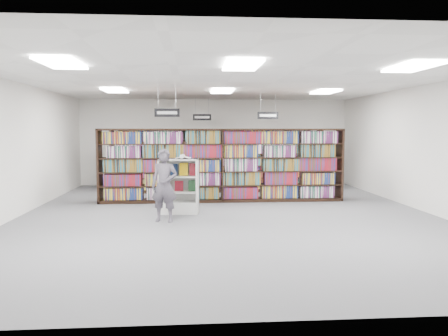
{
  "coord_description": "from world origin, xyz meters",
  "views": [
    {
      "loc": [
        -0.85,
        -10.5,
        2.06
      ],
      "look_at": [
        -0.05,
        0.5,
        1.1
      ],
      "focal_mm": 35.0,
      "sensor_mm": 36.0,
      "label": 1
    }
  ],
  "objects": [
    {
      "name": "wall_front",
      "position": [
        0.0,
        -6.0,
        1.6
      ],
      "size": [
        10.0,
        0.1,
        3.2
      ],
      "primitive_type": "cube",
      "color": "silver",
      "rests_on": "ground"
    },
    {
      "name": "endcap_display",
      "position": [
        -1.19,
        0.31,
        0.46
      ],
      "size": [
        1.01,
        0.58,
        1.35
      ],
      "rotation": [
        0.0,
        0.0,
        -0.1
      ],
      "color": "silver",
      "rests_on": "floor"
    },
    {
      "name": "wall_right",
      "position": [
        5.0,
        0.0,
        1.6
      ],
      "size": [
        0.1,
        12.0,
        3.2
      ],
      "primitive_type": "cube",
      "color": "silver",
      "rests_on": "ground"
    },
    {
      "name": "troffer_back_right",
      "position": [
        3.0,
        2.0,
        3.16
      ],
      "size": [
        0.6,
        1.2,
        0.04
      ],
      "primitive_type": "cube",
      "color": "white",
      "rests_on": "ceiling"
    },
    {
      "name": "wall_back",
      "position": [
        0.0,
        6.0,
        1.6
      ],
      "size": [
        10.0,
        0.1,
        3.2
      ],
      "primitive_type": "cube",
      "color": "silver",
      "rests_on": "ground"
    },
    {
      "name": "bookshelf_row_mid",
      "position": [
        0.0,
        4.0,
        1.05
      ],
      "size": [
        7.0,
        0.6,
        2.1
      ],
      "color": "black",
      "rests_on": "floor"
    },
    {
      "name": "troffer_front_right",
      "position": [
        3.0,
        -3.0,
        3.16
      ],
      "size": [
        0.6,
        1.2,
        0.04
      ],
      "primitive_type": "cube",
      "color": "white",
      "rests_on": "ceiling"
    },
    {
      "name": "floor",
      "position": [
        0.0,
        0.0,
        0.0
      ],
      "size": [
        12.0,
        12.0,
        0.0
      ],
      "primitive_type": "plane",
      "color": "#57575C",
      "rests_on": "ground"
    },
    {
      "name": "aisle_sign_center",
      "position": [
        -0.5,
        5.0,
        2.53
      ],
      "size": [
        0.65,
        0.02,
        0.8
      ],
      "color": "#B2B2B7",
      "rests_on": "ceiling"
    },
    {
      "name": "ceiling",
      "position": [
        0.0,
        0.0,
        3.2
      ],
      "size": [
        10.0,
        12.0,
        0.1
      ],
      "primitive_type": "cube",
      "color": "white",
      "rests_on": "wall_back"
    },
    {
      "name": "troffer_back_center",
      "position": [
        0.0,
        2.0,
        3.16
      ],
      "size": [
        0.6,
        1.2,
        0.04
      ],
      "primitive_type": "cube",
      "color": "white",
      "rests_on": "ceiling"
    },
    {
      "name": "shopper",
      "position": [
        -1.48,
        -0.7,
        0.82
      ],
      "size": [
        0.68,
        0.53,
        1.64
      ],
      "primitive_type": "imported",
      "rotation": [
        0.0,
        0.0,
        -0.25
      ],
      "color": "#544F5A",
      "rests_on": "floor"
    },
    {
      "name": "troffer_front_left",
      "position": [
        -3.0,
        -3.0,
        3.16
      ],
      "size": [
        0.6,
        1.2,
        0.04
      ],
      "primitive_type": "cube",
      "color": "white",
      "rests_on": "ceiling"
    },
    {
      "name": "troffer_front_center",
      "position": [
        0.0,
        -3.0,
        3.16
      ],
      "size": [
        0.6,
        1.2,
        0.04
      ],
      "primitive_type": "cube",
      "color": "white",
      "rests_on": "ceiling"
    },
    {
      "name": "bookshelf_row_far",
      "position": [
        0.0,
        5.7,
        1.05
      ],
      "size": [
        7.0,
        0.6,
        2.1
      ],
      "color": "black",
      "rests_on": "floor"
    },
    {
      "name": "open_book",
      "position": [
        -1.09,
        0.32,
        1.38
      ],
      "size": [
        0.71,
        0.46,
        0.13
      ],
      "rotation": [
        0.0,
        0.0,
        -0.09
      ],
      "color": "black",
      "rests_on": "endcap_display"
    },
    {
      "name": "wall_left",
      "position": [
        -5.0,
        0.0,
        1.6
      ],
      "size": [
        0.1,
        12.0,
        3.2
      ],
      "primitive_type": "cube",
      "color": "silver",
      "rests_on": "ground"
    },
    {
      "name": "aisle_sign_left",
      "position": [
        -1.5,
        1.0,
        2.53
      ],
      "size": [
        0.65,
        0.02,
        0.8
      ],
      "color": "#B2B2B7",
      "rests_on": "ceiling"
    },
    {
      "name": "aisle_sign_right",
      "position": [
        1.5,
        3.0,
        2.53
      ],
      "size": [
        0.65,
        0.02,
        0.8
      ],
      "color": "#B2B2B7",
      "rests_on": "ceiling"
    },
    {
      "name": "troffer_back_left",
      "position": [
        -3.0,
        2.0,
        3.16
      ],
      "size": [
        0.6,
        1.2,
        0.04
      ],
      "primitive_type": "cube",
      "color": "white",
      "rests_on": "ceiling"
    },
    {
      "name": "bookshelf_row_near",
      "position": [
        0.0,
        2.0,
        1.05
      ],
      "size": [
        7.0,
        0.6,
        2.1
      ],
      "color": "black",
      "rests_on": "floor"
    }
  ]
}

